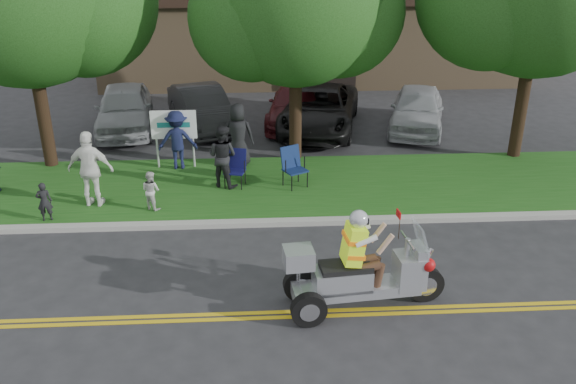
{
  "coord_description": "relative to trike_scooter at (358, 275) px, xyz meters",
  "views": [
    {
      "loc": [
        -0.67,
        -9.58,
        6.49
      ],
      "look_at": [
        -0.01,
        2.0,
        1.3
      ],
      "focal_mm": 38.0,
      "sensor_mm": 36.0,
      "label": 1
    }
  ],
  "objects": [
    {
      "name": "curb",
      "position": [
        -1.12,
        3.37,
        -0.63
      ],
      "size": [
        60.0,
        0.25,
        0.12
      ],
      "primitive_type": "cube",
      "color": "#A8A89E",
      "rests_on": "ground"
    },
    {
      "name": "trike_scooter",
      "position": [
        0.0,
        0.0,
        0.0
      ],
      "size": [
        3.01,
        1.05,
        1.96
      ],
      "rotation": [
        0.0,
        0.0,
        0.11
      ],
      "color": "black",
      "rests_on": "ground"
    },
    {
      "name": "spectator_adult_mid",
      "position": [
        -2.64,
        5.51,
        0.24
      ],
      "size": [
        1.0,
        0.92,
        1.65
      ],
      "primitive_type": "imported",
      "rotation": [
        0.0,
        0.0,
        2.67
      ],
      "color": "black",
      "rests_on": "grass_verge"
    },
    {
      "name": "child_right",
      "position": [
        -4.3,
        4.21,
        -0.1
      ],
      "size": [
        0.59,
        0.56,
        0.96
      ],
      "primitive_type": "imported",
      "rotation": [
        0.0,
        0.0,
        2.55
      ],
      "color": "silver",
      "rests_on": "grass_verge"
    },
    {
      "name": "parked_car_far_left",
      "position": [
        -6.12,
        10.67,
        0.07
      ],
      "size": [
        2.35,
        4.63,
        1.51
      ],
      "primitive_type": "imported",
      "rotation": [
        0.0,
        0.0,
        0.13
      ],
      "color": "#A0A3A7",
      "rests_on": "ground"
    },
    {
      "name": "lawn_chair_b",
      "position": [
        -0.82,
        5.46,
        0.0
      ],
      "size": [
        0.75,
        0.76,
        1.04
      ],
      "rotation": [
        0.0,
        0.0,
        0.49
      ],
      "color": "black",
      "rests_on": "grass_verge"
    },
    {
      "name": "business_sign",
      "position": [
        -4.02,
        6.92,
        0.57
      ],
      "size": [
        1.25,
        0.06,
        1.75
      ],
      "color": "silver",
      "rests_on": "ground"
    },
    {
      "name": "grass_verge",
      "position": [
        -1.12,
        5.52,
        -0.63
      ],
      "size": [
        60.0,
        4.0,
        0.1
      ],
      "primitive_type": "cube",
      "color": "#1C5316",
      "rests_on": "ground"
    },
    {
      "name": "parked_car_mid",
      "position": [
        0.38,
        10.36,
        0.02
      ],
      "size": [
        3.39,
        5.49,
        1.42
      ],
      "primitive_type": "imported",
      "rotation": [
        0.0,
        0.0,
        -0.22
      ],
      "color": "black",
      "rests_on": "ground"
    },
    {
      "name": "centerline_near",
      "position": [
        -1.12,
        -0.26,
        -0.68
      ],
      "size": [
        60.0,
        0.1,
        0.01
      ],
      "primitive_type": "cube",
      "color": "gold",
      "rests_on": "ground"
    },
    {
      "name": "parked_car_far_right",
      "position": [
        3.65,
        10.16,
        0.03
      ],
      "size": [
        2.82,
        4.51,
        1.43
      ],
      "primitive_type": "imported",
      "rotation": [
        0.0,
        0.0,
        -0.29
      ],
      "color": "#A3A5AA",
      "rests_on": "ground"
    },
    {
      "name": "commercial_building",
      "position": [
        0.88,
        19.29,
        1.32
      ],
      "size": [
        18.0,
        8.2,
        4.0
      ],
      "color": "#9E7F5B",
      "rests_on": "ground"
    },
    {
      "name": "parked_car_left",
      "position": [
        -3.55,
        10.77,
        0.01
      ],
      "size": [
        2.79,
        4.47,
        1.39
      ],
      "primitive_type": "imported",
      "rotation": [
        0.0,
        0.0,
        0.34
      ],
      "color": "#28282A",
      "rests_on": "ground"
    },
    {
      "name": "centerline_far",
      "position": [
        -1.12,
        -0.1,
        -0.68
      ],
      "size": [
        60.0,
        0.1,
        0.01
      ],
      "primitive_type": "cube",
      "color": "gold",
      "rests_on": "ground"
    },
    {
      "name": "child_left",
      "position": [
        -6.66,
        3.72,
        -0.11
      ],
      "size": [
        0.38,
        0.29,
        0.94
      ],
      "primitive_type": "imported",
      "rotation": [
        0.0,
        0.0,
        3.36
      ],
      "color": "black",
      "rests_on": "grass_verge"
    },
    {
      "name": "spectator_chair_b",
      "position": [
        -2.26,
        6.99,
        0.31
      ],
      "size": [
        0.9,
        0.61,
        1.79
      ],
      "primitive_type": "imported",
      "rotation": [
        0.0,
        0.0,
        3.09
      ],
      "color": "black",
      "rests_on": "grass_verge"
    },
    {
      "name": "spectator_adult_right",
      "position": [
        -5.73,
        4.5,
        0.36
      ],
      "size": [
        1.15,
        0.6,
        1.88
      ],
      "primitive_type": "imported",
      "rotation": [
        0.0,
        0.0,
        3.01
      ],
      "color": "white",
      "rests_on": "grass_verge"
    },
    {
      "name": "lawn_chair_a",
      "position": [
        -2.31,
        5.56,
        -0.04
      ],
      "size": [
        0.62,
        0.63,
        0.96
      ],
      "rotation": [
        0.0,
        0.0,
        -0.24
      ],
      "color": "black",
      "rests_on": "grass_verge"
    },
    {
      "name": "ground",
      "position": [
        -1.12,
        0.32,
        -0.69
      ],
      "size": [
        120.0,
        120.0,
        0.0
      ],
      "primitive_type": "plane",
      "color": "#28282B",
      "rests_on": "ground"
    },
    {
      "name": "tree_mid",
      "position": [
        -0.56,
        7.55,
        3.75
      ],
      "size": [
        5.88,
        4.8,
        7.05
      ],
      "color": "#332114",
      "rests_on": "ground"
    },
    {
      "name": "spectator_chair_a",
      "position": [
        -3.94,
        6.85,
        0.25
      ],
      "size": [
        1.09,
        0.65,
        1.65
      ],
      "primitive_type": "imported",
      "rotation": [
        0.0,
        0.0,
        3.18
      ],
      "color": "#161B3D",
      "rests_on": "grass_verge"
    },
    {
      "name": "parked_car_right",
      "position": [
        -0.32,
        11.16,
        -0.03
      ],
      "size": [
        2.52,
        4.74,
        1.31
      ],
      "primitive_type": "imported",
      "rotation": [
        0.0,
        0.0,
        -0.16
      ],
      "color": "#481015",
      "rests_on": "ground"
    }
  ]
}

